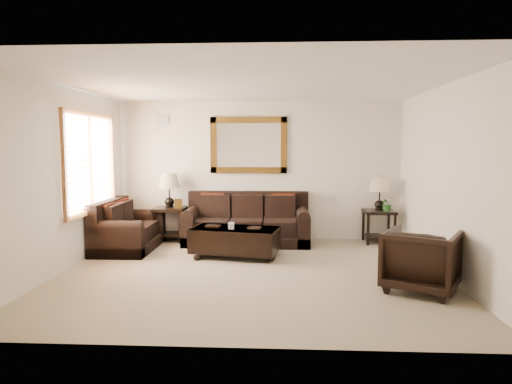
# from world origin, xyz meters

# --- Properties ---
(room) EXTENTS (5.51, 5.01, 2.71)m
(room) POSITION_xyz_m (0.00, 0.00, 1.35)
(room) COLOR gray
(room) RESTS_ON ground
(window) EXTENTS (0.07, 1.96, 1.66)m
(window) POSITION_xyz_m (-2.70, 0.90, 1.55)
(window) COLOR white
(window) RESTS_ON room
(mirror) EXTENTS (1.50, 0.06, 1.10)m
(mirror) POSITION_xyz_m (-0.20, 2.47, 1.85)
(mirror) COLOR #45300D
(mirror) RESTS_ON room
(air_vent) EXTENTS (0.25, 0.02, 0.18)m
(air_vent) POSITION_xyz_m (-1.90, 2.48, 2.35)
(air_vent) COLOR #999999
(air_vent) RESTS_ON room
(sofa) EXTENTS (2.33, 1.01, 0.95)m
(sofa) POSITION_xyz_m (-0.20, 2.04, 0.35)
(sofa) COLOR black
(sofa) RESTS_ON room
(loveseat) EXTENTS (0.93, 1.56, 0.88)m
(loveseat) POSITION_xyz_m (-2.32, 1.39, 0.32)
(loveseat) COLOR black
(loveseat) RESTS_ON room
(end_table_left) EXTENTS (0.59, 0.59, 1.31)m
(end_table_left) POSITION_xyz_m (-1.71, 2.16, 0.85)
(end_table_left) COLOR black
(end_table_left) RESTS_ON room
(end_table_right) EXTENTS (0.57, 0.57, 1.26)m
(end_table_right) POSITION_xyz_m (2.29, 2.17, 0.82)
(end_table_right) COLOR black
(end_table_right) RESTS_ON room
(coffee_table) EXTENTS (1.54, 1.02, 0.60)m
(coffee_table) POSITION_xyz_m (-0.32, 0.93, 0.30)
(coffee_table) COLOR black
(coffee_table) RESTS_ON room
(armchair) EXTENTS (1.12, 1.10, 0.87)m
(armchair) POSITION_xyz_m (2.20, -0.74, 0.43)
(armchair) COLOR black
(armchair) RESTS_ON floor
(potted_plant) EXTENTS (0.34, 0.36, 0.22)m
(potted_plant) POSITION_xyz_m (2.41, 2.07, 0.73)
(potted_plant) COLOR #25581E
(potted_plant) RESTS_ON end_table_right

